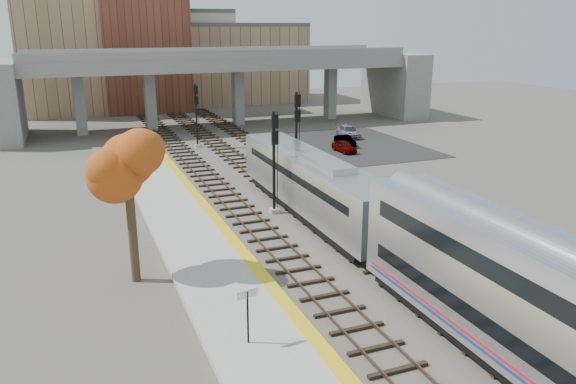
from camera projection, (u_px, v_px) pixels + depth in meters
name	position (u px, v px, depth m)	size (l,w,h in m)	color
ground	(359.00, 266.00, 29.68)	(160.00, 160.00, 0.00)	#47423D
platform	(226.00, 286.00, 27.07)	(4.50, 60.00, 0.35)	#9E9E99
yellow_strip	(263.00, 276.00, 27.69)	(0.70, 60.00, 0.01)	yellow
tracks	(288.00, 198.00, 41.12)	(10.70, 95.00, 0.25)	black
overpass	(222.00, 79.00, 69.84)	(54.00, 12.00, 9.50)	slate
buildings_far	(162.00, 54.00, 87.17)	(43.00, 21.00, 20.60)	tan
parking_lot	(348.00, 145.00, 59.57)	(14.00, 18.00, 0.04)	black
locomotive	(312.00, 183.00, 36.91)	(3.02, 19.05, 4.10)	#A8AAB2
signal_mast_near	(274.00, 165.00, 37.11)	(0.60, 0.64, 6.89)	#9E9E99
signal_mast_mid	(296.00, 139.00, 43.86)	(0.60, 0.64, 7.33)	#9E9E99
signal_mast_far	(197.00, 118.00, 57.71)	(0.60, 0.64, 6.50)	#9E9E99
station_sign	(248.00, 305.00, 21.45)	(0.90, 0.19, 2.27)	black
tree	(127.00, 166.00, 26.35)	(3.60, 3.60, 7.97)	#382619
car_a	(344.00, 146.00, 56.06)	(1.35, 3.35, 1.14)	#99999E
car_b	(345.00, 141.00, 58.80)	(1.18, 3.39, 1.12)	#99999E
car_c	(348.00, 132.00, 63.52)	(1.78, 4.39, 1.27)	#99999E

